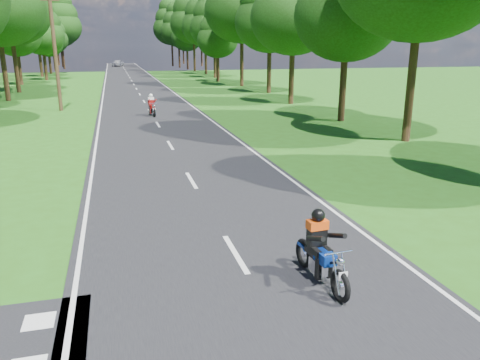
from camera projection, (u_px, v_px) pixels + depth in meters
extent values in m
plane|color=#265613|center=(263.00, 301.00, 8.41)|extent=(160.00, 160.00, 0.00)
cube|color=black|center=(134.00, 84.00, 54.82)|extent=(7.00, 140.00, 0.02)
cube|color=silver|center=(235.00, 253.00, 10.26)|extent=(0.12, 2.00, 0.01)
cube|color=silver|center=(191.00, 180.00, 15.83)|extent=(0.12, 2.00, 0.01)
cube|color=silver|center=(170.00, 145.00, 21.40)|extent=(0.12, 2.00, 0.01)
cube|color=silver|center=(158.00, 125.00, 26.97)|extent=(0.12, 2.00, 0.01)
cube|color=silver|center=(150.00, 111.00, 32.54)|extent=(0.12, 2.00, 0.01)
cube|color=silver|center=(144.00, 101.00, 38.11)|extent=(0.12, 2.00, 0.01)
cube|color=silver|center=(140.00, 94.00, 43.68)|extent=(0.12, 2.00, 0.01)
cube|color=silver|center=(136.00, 89.00, 49.25)|extent=(0.12, 2.00, 0.01)
cube|color=silver|center=(134.00, 84.00, 54.82)|extent=(0.12, 2.00, 0.01)
cube|color=silver|center=(132.00, 81.00, 60.39)|extent=(0.12, 2.00, 0.01)
cube|color=silver|center=(130.00, 78.00, 65.96)|extent=(0.12, 2.00, 0.01)
cube|color=silver|center=(128.00, 75.00, 71.53)|extent=(0.12, 2.00, 0.01)
cube|color=silver|center=(127.00, 73.00, 77.10)|extent=(0.12, 2.00, 0.01)
cube|color=silver|center=(126.00, 71.00, 82.67)|extent=(0.12, 2.00, 0.01)
cube|color=silver|center=(125.00, 70.00, 88.24)|extent=(0.12, 2.00, 0.01)
cube|color=silver|center=(124.00, 68.00, 93.81)|extent=(0.12, 2.00, 0.01)
cube|color=silver|center=(123.00, 67.00, 99.38)|extent=(0.12, 2.00, 0.01)
cube|color=silver|center=(123.00, 66.00, 104.95)|extent=(0.12, 2.00, 0.01)
cube|color=silver|center=(122.00, 65.00, 110.52)|extent=(0.12, 2.00, 0.01)
cube|color=silver|center=(121.00, 64.00, 116.09)|extent=(0.12, 2.00, 0.01)
cube|color=silver|center=(105.00, 85.00, 54.00)|extent=(0.10, 140.00, 0.01)
cube|color=silver|center=(162.00, 84.00, 55.64)|extent=(0.10, 140.00, 0.01)
cube|color=silver|center=(39.00, 321.00, 7.74)|extent=(0.50, 0.50, 0.01)
cylinder|color=black|center=(5.00, 74.00, 38.17)|extent=(0.40, 0.40, 4.32)
cylinder|color=black|center=(16.00, 69.00, 45.02)|extent=(0.40, 0.40, 4.40)
ellipsoid|color=#17320B|center=(9.00, 10.00, 43.51)|extent=(7.71, 7.71, 6.55)
cylinder|color=black|center=(20.00, 71.00, 53.84)|extent=(0.40, 0.40, 3.20)
ellipsoid|color=#17320B|center=(15.00, 35.00, 52.74)|extent=(5.60, 5.60, 4.76)
ellipsoid|color=#17320B|center=(14.00, 20.00, 52.31)|extent=(4.80, 4.80, 4.08)
ellipsoid|color=#17320B|center=(12.00, 6.00, 51.88)|extent=(3.60, 3.60, 3.06)
cylinder|color=black|center=(45.00, 68.00, 61.14)|extent=(0.40, 0.40, 3.22)
ellipsoid|color=#17320B|center=(42.00, 36.00, 60.04)|extent=(5.64, 5.64, 4.79)
ellipsoid|color=#17320B|center=(40.00, 23.00, 59.61)|extent=(4.83, 4.83, 4.11)
ellipsoid|color=#17320B|center=(39.00, 10.00, 59.17)|extent=(3.62, 3.62, 3.08)
cylinder|color=black|center=(41.00, 64.00, 67.91)|extent=(0.40, 0.40, 3.61)
ellipsoid|color=#17320B|center=(37.00, 32.00, 66.68)|extent=(6.31, 6.31, 5.37)
ellipsoid|color=#17320B|center=(36.00, 19.00, 66.19)|extent=(5.41, 5.41, 4.60)
ellipsoid|color=#17320B|center=(34.00, 6.00, 65.70)|extent=(4.06, 4.06, 3.45)
cylinder|color=black|center=(50.00, 65.00, 75.39)|extent=(0.40, 0.40, 2.67)
ellipsoid|color=#17320B|center=(48.00, 44.00, 74.48)|extent=(4.67, 4.67, 3.97)
ellipsoid|color=#17320B|center=(47.00, 36.00, 74.12)|extent=(4.00, 4.00, 3.40)
ellipsoid|color=#17320B|center=(46.00, 27.00, 73.76)|extent=(3.00, 3.00, 2.55)
cylinder|color=black|center=(55.00, 62.00, 83.78)|extent=(0.40, 0.40, 3.09)
ellipsoid|color=#17320B|center=(52.00, 40.00, 82.72)|extent=(5.40, 5.40, 4.59)
ellipsoid|color=#17320B|center=(51.00, 31.00, 82.31)|extent=(4.63, 4.63, 3.93)
ellipsoid|color=#17320B|center=(51.00, 22.00, 81.89)|extent=(3.47, 3.47, 2.95)
cylinder|color=black|center=(63.00, 57.00, 89.87)|extent=(0.40, 0.40, 4.48)
ellipsoid|color=#17320B|center=(60.00, 27.00, 88.34)|extent=(7.84, 7.84, 6.66)
ellipsoid|color=#17320B|center=(59.00, 15.00, 87.73)|extent=(6.72, 6.72, 5.71)
ellipsoid|color=#17320B|center=(58.00, 2.00, 87.13)|extent=(5.04, 5.04, 4.28)
cylinder|color=black|center=(62.00, 57.00, 97.99)|extent=(0.40, 0.40, 4.09)
ellipsoid|color=#17320B|center=(60.00, 32.00, 96.59)|extent=(7.16, 7.16, 6.09)
ellipsoid|color=#17320B|center=(59.00, 22.00, 96.04)|extent=(6.14, 6.14, 5.22)
ellipsoid|color=#17320B|center=(57.00, 11.00, 95.49)|extent=(4.61, 4.61, 3.92)
cylinder|color=black|center=(410.00, 93.00, 21.85)|extent=(0.40, 0.40, 4.56)
cylinder|color=black|center=(343.00, 92.00, 27.98)|extent=(0.40, 0.40, 3.49)
ellipsoid|color=#17320B|center=(347.00, 16.00, 26.79)|extent=(6.12, 6.12, 5.20)
cylinder|color=black|center=(291.00, 80.00, 36.24)|extent=(0.40, 0.40, 3.69)
ellipsoid|color=#17320B|center=(293.00, 18.00, 34.98)|extent=(6.46, 6.46, 5.49)
cylinder|color=black|center=(269.00, 73.00, 44.71)|extent=(0.40, 0.40, 3.74)
ellipsoid|color=#17320B|center=(270.00, 22.00, 43.43)|extent=(6.55, 6.55, 5.57)
ellipsoid|color=#17320B|center=(270.00, 1.00, 42.93)|extent=(5.62, 5.62, 4.77)
cylinder|color=black|center=(242.00, 65.00, 52.18)|extent=(0.40, 0.40, 4.64)
ellipsoid|color=#17320B|center=(242.00, 11.00, 50.60)|extent=(8.12, 8.12, 6.91)
cylinder|color=black|center=(218.00, 70.00, 58.82)|extent=(0.40, 0.40, 2.91)
ellipsoid|color=#17320B|center=(218.00, 40.00, 57.83)|extent=(5.09, 5.09, 4.33)
ellipsoid|color=#17320B|center=(217.00, 28.00, 57.43)|extent=(4.36, 4.36, 3.71)
ellipsoid|color=#17320B|center=(217.00, 16.00, 57.04)|extent=(3.27, 3.27, 2.78)
cylinder|color=black|center=(215.00, 64.00, 65.93)|extent=(0.40, 0.40, 3.88)
ellipsoid|color=#17320B|center=(214.00, 28.00, 64.60)|extent=(6.78, 6.78, 5.77)
ellipsoid|color=#17320B|center=(214.00, 14.00, 64.08)|extent=(5.81, 5.81, 4.94)
cylinder|color=black|center=(206.00, 61.00, 73.83)|extent=(0.40, 0.40, 4.18)
ellipsoid|color=#17320B|center=(205.00, 26.00, 72.40)|extent=(7.31, 7.31, 6.21)
ellipsoid|color=#17320B|center=(205.00, 13.00, 71.84)|extent=(6.27, 6.27, 5.33)
cylinder|color=black|center=(194.00, 58.00, 82.01)|extent=(0.40, 0.40, 4.63)
ellipsoid|color=#17320B|center=(194.00, 24.00, 80.43)|extent=(8.11, 8.11, 6.89)
ellipsoid|color=#17320B|center=(193.00, 10.00, 79.81)|extent=(6.95, 6.95, 5.91)
cylinder|color=black|center=(188.00, 60.00, 88.92)|extent=(0.40, 0.40, 3.36)
ellipsoid|color=#17320B|center=(187.00, 38.00, 87.78)|extent=(5.88, 5.88, 5.00)
ellipsoid|color=#17320B|center=(187.00, 28.00, 87.32)|extent=(5.04, 5.04, 4.29)
ellipsoid|color=#17320B|center=(186.00, 19.00, 86.87)|extent=(3.78, 3.78, 3.21)
cylinder|color=black|center=(179.00, 57.00, 95.40)|extent=(0.40, 0.40, 4.09)
ellipsoid|color=#17320B|center=(179.00, 32.00, 94.00)|extent=(7.15, 7.15, 6.08)
ellipsoid|color=#17320B|center=(178.00, 21.00, 93.45)|extent=(6.13, 6.13, 5.21)
ellipsoid|color=#17320B|center=(178.00, 11.00, 92.90)|extent=(4.60, 4.60, 3.91)
cylinder|color=black|center=(172.00, 56.00, 102.43)|extent=(0.40, 0.40, 4.48)
ellipsoid|color=#17320B|center=(171.00, 29.00, 100.90)|extent=(7.84, 7.84, 6.66)
ellipsoid|color=#17320B|center=(171.00, 19.00, 100.30)|extent=(6.72, 6.72, 5.71)
ellipsoid|color=#17320B|center=(171.00, 8.00, 99.69)|extent=(5.04, 5.04, 4.28)
cylinder|color=black|center=(58.00, 57.00, 106.52)|extent=(0.40, 0.40, 3.84)
ellipsoid|color=#17320B|center=(56.00, 35.00, 105.21)|extent=(6.72, 6.72, 5.71)
ellipsoid|color=#17320B|center=(55.00, 26.00, 104.69)|extent=(5.76, 5.76, 4.90)
ellipsoid|color=#17320B|center=(54.00, 17.00, 104.17)|extent=(4.32, 4.32, 3.67)
cylinder|color=black|center=(184.00, 55.00, 115.52)|extent=(0.40, 0.40, 4.16)
ellipsoid|color=#17320B|center=(183.00, 33.00, 114.10)|extent=(7.28, 7.28, 6.19)
ellipsoid|color=#17320B|center=(183.00, 25.00, 113.54)|extent=(6.24, 6.24, 5.30)
ellipsoid|color=#17320B|center=(182.00, 16.00, 112.97)|extent=(4.68, 4.68, 3.98)
cylinder|color=black|center=(40.00, 59.00, 92.14)|extent=(0.40, 0.40, 3.52)
ellipsoid|color=#17320B|center=(37.00, 36.00, 90.94)|extent=(6.16, 6.16, 5.24)
ellipsoid|color=#17320B|center=(36.00, 27.00, 90.47)|extent=(5.28, 5.28, 4.49)
ellipsoid|color=#17320B|center=(35.00, 18.00, 89.99)|extent=(3.96, 3.96, 3.37)
cylinder|color=black|center=(202.00, 56.00, 102.97)|extent=(0.40, 0.40, 4.48)
ellipsoid|color=#17320B|center=(201.00, 29.00, 101.45)|extent=(7.84, 7.84, 6.66)
ellipsoid|color=#17320B|center=(201.00, 19.00, 100.84)|extent=(6.72, 6.72, 5.71)
ellipsoid|color=#17320B|center=(201.00, 8.00, 100.23)|extent=(5.04, 5.04, 4.28)
cylinder|color=#382616|center=(55.00, 52.00, 31.81)|extent=(0.26, 0.26, 8.00)
cube|color=#382616|center=(50.00, 0.00, 30.89)|extent=(1.20, 0.10, 0.10)
imported|color=#ACAEB3|center=(118.00, 63.00, 101.08)|extent=(2.93, 4.56, 1.44)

